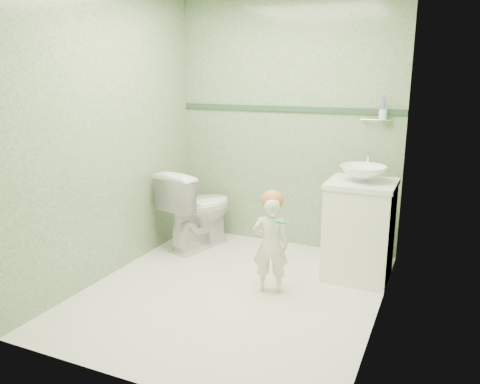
% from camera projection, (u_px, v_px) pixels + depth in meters
% --- Properties ---
extents(ground, '(2.50, 2.50, 0.00)m').
position_uv_depth(ground, '(232.00, 292.00, 3.74)').
color(ground, silver).
rests_on(ground, ground).
extents(room_shell, '(2.50, 2.54, 2.40)m').
position_uv_depth(room_shell, '(232.00, 141.00, 3.45)').
color(room_shell, '#688B62').
rests_on(room_shell, ground).
extents(trim_stripe, '(2.20, 0.02, 0.05)m').
position_uv_depth(trim_stripe, '(287.00, 109.00, 4.51)').
color(trim_stripe, '#2B4A31').
rests_on(trim_stripe, room_shell).
extents(vanity, '(0.52, 0.50, 0.80)m').
position_uv_depth(vanity, '(359.00, 232.00, 3.94)').
color(vanity, white).
rests_on(vanity, ground).
extents(counter, '(0.54, 0.52, 0.04)m').
position_uv_depth(counter, '(362.00, 184.00, 3.84)').
color(counter, white).
rests_on(counter, vanity).
extents(basin, '(0.37, 0.37, 0.13)m').
position_uv_depth(basin, '(363.00, 173.00, 3.81)').
color(basin, white).
rests_on(basin, counter).
extents(faucet, '(0.03, 0.13, 0.18)m').
position_uv_depth(faucet, '(367.00, 160.00, 3.96)').
color(faucet, silver).
rests_on(faucet, counter).
extents(cup_holder, '(0.26, 0.07, 0.21)m').
position_uv_depth(cup_holder, '(382.00, 114.00, 4.11)').
color(cup_holder, silver).
rests_on(cup_holder, room_shell).
extents(toilet, '(0.62, 0.85, 0.78)m').
position_uv_depth(toilet, '(198.00, 208.00, 4.65)').
color(toilet, white).
rests_on(toilet, ground).
extents(toddler, '(0.32, 0.26, 0.77)m').
position_uv_depth(toddler, '(270.00, 245.00, 3.67)').
color(toddler, white).
rests_on(toddler, ground).
extents(hair_cap, '(0.17, 0.17, 0.17)m').
position_uv_depth(hair_cap, '(272.00, 201.00, 3.61)').
color(hair_cap, '#BB6F39').
rests_on(hair_cap, toddler).
extents(teal_toothbrush, '(0.10, 0.14, 0.08)m').
position_uv_depth(teal_toothbrush, '(280.00, 222.00, 3.48)').
color(teal_toothbrush, '#099386').
rests_on(teal_toothbrush, toddler).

